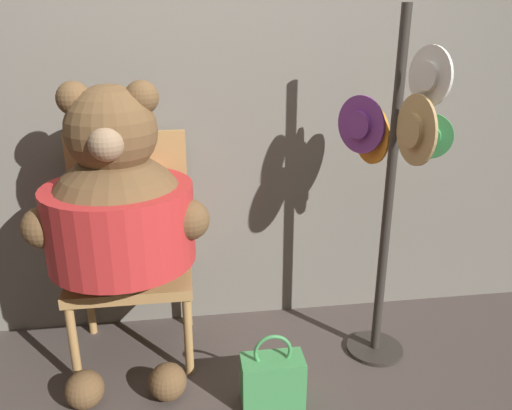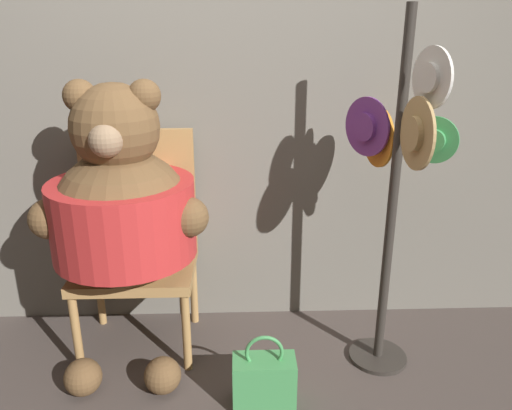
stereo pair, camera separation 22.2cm
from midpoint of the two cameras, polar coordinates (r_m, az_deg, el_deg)
name	(u,v)px [view 2 (the right image)]	position (r m, az deg, el deg)	size (l,w,h in m)	color
ground_plane	(217,392)	(2.39, -1.69, -20.65)	(14.00, 14.00, 0.00)	#4C423D
wall_back	(216,91)	(2.55, -2.10, 12.91)	(8.00, 0.10, 2.49)	slate
chair	(138,237)	(2.53, -10.94, -3.68)	(0.57, 0.47, 1.08)	#B2844C
teddy_bear	(123,210)	(2.30, -12.36, -0.57)	(0.79, 0.70, 1.35)	brown
hat_display_rack	(395,179)	(2.27, 18.31, 2.76)	(0.37, 0.61, 1.64)	#332D28
handbag_on_ground	(264,381)	(2.26, 3.92, -19.49)	(0.27, 0.14, 0.35)	#479E56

